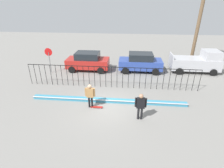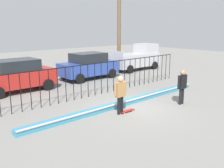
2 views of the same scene
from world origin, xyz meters
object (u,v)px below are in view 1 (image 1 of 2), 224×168
pickup_truck (197,62)px  parked_car_blue (140,62)px  skateboard (97,107)px  stop_sign (49,57)px  skateboarder (90,94)px  camera_operator (141,104)px  parked_car_red (88,61)px

pickup_truck → parked_car_blue: bearing=-179.2°
skateboard → stop_sign: bearing=153.2°
skateboarder → camera_operator: 3.39m
camera_operator → parked_car_blue: parked_car_blue is taller
parked_car_blue → stop_sign: 9.07m
skateboard → camera_operator: camera_operator is taller
skateboard → pickup_truck: 11.71m
skateboarder → camera_operator: bearing=-37.2°
skateboarder → stop_sign: (-5.32, 5.90, 0.59)m
parked_car_red → parked_car_blue: bearing=0.1°
skateboarder → skateboard: (0.41, -0.05, -0.96)m
parked_car_blue → pickup_truck: 5.65m
camera_operator → parked_car_red: parked_car_red is taller
camera_operator → skateboarder: bearing=-18.3°
parked_car_red → pickup_truck: pickup_truck is taller
skateboarder → parked_car_red: parked_car_red is taller
skateboarder → parked_car_red: 7.16m
skateboarder → stop_sign: size_ratio=0.68×
camera_operator → parked_car_red: size_ratio=0.40×
skateboard → camera_operator: bearing=0.8°
camera_operator → pickup_truck: size_ratio=0.37×
skateboarder → camera_operator: (3.24, -1.00, 0.02)m
camera_operator → parked_car_blue: size_ratio=0.40×
parked_car_blue → pickup_truck: (5.63, 0.40, 0.06)m
parked_car_red → stop_sign: size_ratio=1.72×
skateboard → parked_car_red: (-2.14, 7.00, 0.91)m
skateboard → parked_car_red: parked_car_red is taller
parked_car_red → camera_operator: bearing=-59.8°
skateboarder → pickup_truck: 11.95m
parked_car_blue → stop_sign: (-8.96, -1.23, 0.64)m
parked_car_red → parked_car_blue: size_ratio=1.00×
skateboard → parked_car_blue: parked_car_blue is taller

